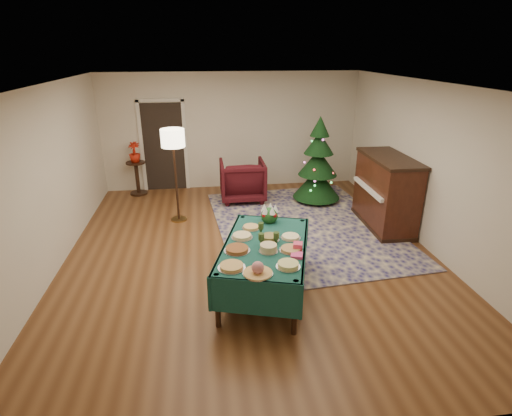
{
  "coord_description": "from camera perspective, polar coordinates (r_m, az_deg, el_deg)",
  "views": [
    {
      "loc": [
        -0.71,
        -5.9,
        3.19
      ],
      "look_at": [
        0.05,
        -0.35,
        0.94
      ],
      "focal_mm": 28.0,
      "sensor_mm": 36.0,
      "label": 1
    }
  ],
  "objects": [
    {
      "name": "room_shell",
      "position": [
        6.22,
        -0.92,
        4.73
      ],
      "size": [
        7.0,
        7.0,
        7.0
      ],
      "color": "#593319",
      "rests_on": "ground"
    },
    {
      "name": "doorway",
      "position": [
        9.65,
        -13.06,
        8.85
      ],
      "size": [
        1.08,
        0.04,
        2.16
      ],
      "color": "black",
      "rests_on": "ground"
    },
    {
      "name": "rug",
      "position": [
        7.73,
        6.73,
        -2.49
      ],
      "size": [
        3.54,
        4.45,
        0.02
      ],
      "primitive_type": "cube",
      "rotation": [
        0.0,
        0.0,
        0.08
      ],
      "color": "#181654",
      "rests_on": "ground"
    },
    {
      "name": "buffet_table",
      "position": [
        5.45,
        1.3,
        -6.51
      ],
      "size": [
        1.6,
        2.13,
        0.74
      ],
      "color": "black",
      "rests_on": "ground"
    },
    {
      "name": "platter_0",
      "position": [
        4.82,
        -3.51,
        -8.34
      ],
      "size": [
        0.33,
        0.33,
        0.05
      ],
      "color": "silver",
      "rests_on": "buffet_table"
    },
    {
      "name": "platter_1",
      "position": [
        4.68,
        0.26,
        -8.77
      ],
      "size": [
        0.35,
        0.35,
        0.16
      ],
      "color": "silver",
      "rests_on": "buffet_table"
    },
    {
      "name": "platter_2",
      "position": [
        4.85,
        4.62,
        -8.12
      ],
      "size": [
        0.3,
        0.3,
        0.06
      ],
      "color": "silver",
      "rests_on": "buffet_table"
    },
    {
      "name": "platter_3",
      "position": [
        5.2,
        -2.73,
        -5.92
      ],
      "size": [
        0.34,
        0.34,
        0.05
      ],
      "color": "silver",
      "rests_on": "buffet_table"
    },
    {
      "name": "platter_4",
      "position": [
        5.17,
        1.8,
        -5.74
      ],
      "size": [
        0.26,
        0.26,
        0.1
      ],
      "color": "silver",
      "rests_on": "buffet_table"
    },
    {
      "name": "platter_5",
      "position": [
        5.22,
        4.99,
        -5.89
      ],
      "size": [
        0.3,
        0.3,
        0.04
      ],
      "color": "silver",
      "rests_on": "buffet_table"
    },
    {
      "name": "platter_6",
      "position": [
        5.54,
        -2.02,
        -4.05
      ],
      "size": [
        0.3,
        0.3,
        0.05
      ],
      "color": "silver",
      "rests_on": "buffet_table"
    },
    {
      "name": "platter_7",
      "position": [
        5.47,
        1.98,
        -4.28
      ],
      "size": [
        0.26,
        0.26,
        0.07
      ],
      "color": "silver",
      "rests_on": "buffet_table"
    },
    {
      "name": "platter_8",
      "position": [
        5.55,
        4.96,
        -4.14
      ],
      "size": [
        0.28,
        0.28,
        0.04
      ],
      "color": "silver",
      "rests_on": "buffet_table"
    },
    {
      "name": "platter_9",
      "position": [
        5.82,
        -0.72,
        -2.78
      ],
      "size": [
        0.26,
        0.26,
        0.04
      ],
      "color": "silver",
      "rests_on": "buffet_table"
    },
    {
      "name": "goblet_0",
      "position": [
        5.62,
        0.7,
        -2.88
      ],
      "size": [
        0.08,
        0.08,
        0.17
      ],
      "color": "#2D471E",
      "rests_on": "buffet_table"
    },
    {
      "name": "goblet_1",
      "position": [
        5.35,
        2.92,
        -4.27
      ],
      "size": [
        0.08,
        0.08,
        0.17
      ],
      "color": "#2D471E",
      "rests_on": "buffet_table"
    },
    {
      "name": "goblet_2",
      "position": [
        5.31,
        0.76,
        -4.45
      ],
      "size": [
        0.08,
        0.08,
        0.17
      ],
      "color": "#2D471E",
      "rests_on": "buffet_table"
    },
    {
      "name": "napkin_stack",
      "position": [
        5.08,
        5.84,
        -6.75
      ],
      "size": [
        0.18,
        0.18,
        0.04
      ],
      "primitive_type": "cube",
      "rotation": [
        0.0,
        0.0,
        -0.28
      ],
      "color": "#E74088",
      "rests_on": "buffet_table"
    },
    {
      "name": "gift_box",
      "position": [
        5.24,
        6.0,
        -5.48
      ],
      "size": [
        0.15,
        0.15,
        0.1
      ],
      "primitive_type": "cube",
      "rotation": [
        0.0,
        0.0,
        -0.28
      ],
      "color": "#F1436C",
      "rests_on": "buffet_table"
    },
    {
      "name": "centerpiece",
      "position": [
        6.0,
        1.93,
        -0.84
      ],
      "size": [
        0.27,
        0.27,
        0.31
      ],
      "color": "#1E4C1E",
      "rests_on": "buffet_table"
    },
    {
      "name": "armchair",
      "position": [
        8.87,
        -1.95,
        4.24
      ],
      "size": [
        0.97,
        0.91,
        0.99
      ],
      "primitive_type": "imported",
      "rotation": [
        0.0,
        0.0,
        3.13
      ],
      "color": "#3D0D13",
      "rests_on": "ground"
    },
    {
      "name": "floor_lamp",
      "position": [
        7.62,
        -11.76,
        8.96
      ],
      "size": [
        0.44,
        0.44,
        1.81
      ],
      "color": "#A57F3F",
      "rests_on": "ground"
    },
    {
      "name": "side_table",
      "position": [
        9.65,
        -16.59,
        4.05
      ],
      "size": [
        0.43,
        0.43,
        0.77
      ],
      "color": "black",
      "rests_on": "ground"
    },
    {
      "name": "potted_plant",
      "position": [
        9.51,
        -16.93,
        7.05
      ],
      "size": [
        0.26,
        0.46,
        0.26
      ],
      "primitive_type": "imported",
      "color": "red",
      "rests_on": "side_table"
    },
    {
      "name": "christmas_tree",
      "position": [
        8.79,
        8.84,
        6.2
      ],
      "size": [
        1.22,
        1.22,
        1.88
      ],
      "color": "black",
      "rests_on": "ground"
    },
    {
      "name": "piano",
      "position": [
        7.84,
        18.02,
        2.06
      ],
      "size": [
        0.77,
        1.59,
        1.36
      ],
      "color": "black",
      "rests_on": "ground"
    }
  ]
}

